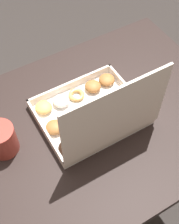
{
  "coord_description": "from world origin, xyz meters",
  "views": [
    {
      "loc": [
        0.35,
        0.51,
        1.65
      ],
      "look_at": [
        0.03,
        -0.03,
        0.79
      ],
      "focal_mm": 50.0,
      "sensor_mm": 36.0,
      "label": 1
    }
  ],
  "objects": [
    {
      "name": "ground_plane",
      "position": [
        0.0,
        0.0,
        0.0
      ],
      "size": [
        8.0,
        8.0,
        0.0
      ],
      "primitive_type": "plane",
      "color": "#2D2826"
    },
    {
      "name": "dining_table",
      "position": [
        0.0,
        0.0,
        0.64
      ],
      "size": [
        0.91,
        0.72,
        0.78
      ],
      "color": "black",
      "rests_on": "ground_plane"
    },
    {
      "name": "coffee_mug",
      "position": [
        0.33,
        -0.05,
        0.83
      ],
      "size": [
        0.09,
        0.09,
        0.1
      ],
      "color": "#A3382D",
      "rests_on": "dining_table"
    },
    {
      "name": "donut_box",
      "position": [
        0.04,
        0.01,
        0.83
      ],
      "size": [
        0.34,
        0.29,
        0.29
      ],
      "color": "white",
      "rests_on": "dining_table"
    }
  ]
}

